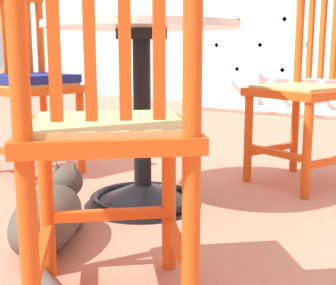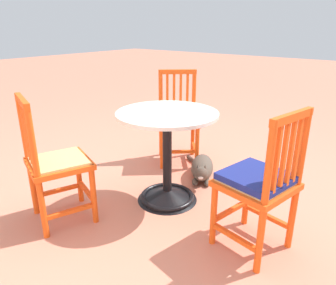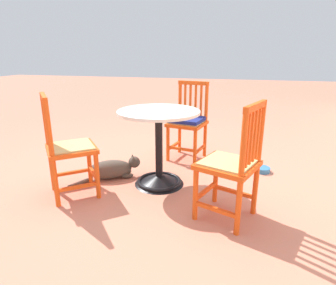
% 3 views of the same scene
% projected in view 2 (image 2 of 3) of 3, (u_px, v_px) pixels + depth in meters
% --- Properties ---
extents(ground_plane, '(24.00, 24.00, 0.00)m').
position_uv_depth(ground_plane, '(186.00, 191.00, 2.73)').
color(ground_plane, '#C6755B').
extents(cafe_table, '(0.76, 0.76, 0.73)m').
position_uv_depth(cafe_table, '(167.00, 167.00, 2.50)').
color(cafe_table, black).
rests_on(cafe_table, ground_plane).
extents(orange_chair_by_planter, '(0.56, 0.56, 0.91)m').
position_uv_depth(orange_chair_by_planter, '(178.00, 120.00, 3.20)').
color(orange_chair_by_planter, '#E04C14').
rests_on(orange_chair_by_planter, ground_plane).
extents(orange_chair_tucked_in, '(0.52, 0.52, 0.91)m').
position_uv_depth(orange_chair_tucked_in, '(55.00, 164.00, 2.19)').
color(orange_chair_tucked_in, '#E04C14').
rests_on(orange_chair_tucked_in, ground_plane).
extents(orange_chair_near_fence, '(0.47, 0.47, 0.91)m').
position_uv_depth(orange_chair_near_fence, '(259.00, 184.00, 1.89)').
color(orange_chair_near_fence, '#E04C14').
rests_on(orange_chair_near_fence, ground_plane).
extents(tabby_cat, '(0.54, 0.57, 0.23)m').
position_uv_depth(tabby_cat, '(202.00, 169.00, 2.91)').
color(tabby_cat, '#4C4238').
rests_on(tabby_cat, ground_plane).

